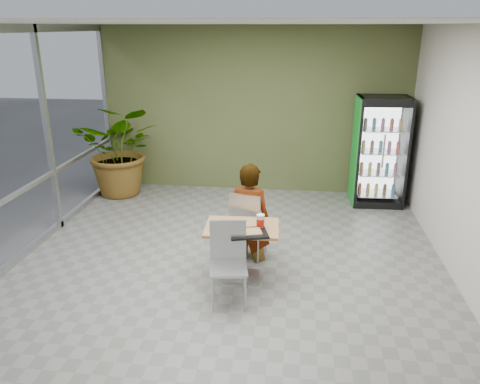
{
  "coord_description": "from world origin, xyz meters",
  "views": [
    {
      "loc": [
        0.88,
        -5.59,
        3.17
      ],
      "look_at": [
        0.12,
        0.46,
        1.0
      ],
      "focal_mm": 35.0,
      "sensor_mm": 36.0,
      "label": 1
    }
  ],
  "objects_px": {
    "dining_table": "(242,241)",
    "cafeteria_tray": "(248,233)",
    "seated_woman": "(249,221)",
    "soda_cup": "(260,222)",
    "chair_near": "(228,256)",
    "chair_far": "(247,220)",
    "potted_plant": "(122,150)",
    "beverage_fridge": "(379,152)"
  },
  "relations": [
    {
      "from": "dining_table",
      "to": "cafeteria_tray",
      "type": "relative_size",
      "value": 2.07
    },
    {
      "from": "seated_woman",
      "to": "soda_cup",
      "type": "bearing_deg",
      "value": 121.06
    },
    {
      "from": "chair_near",
      "to": "soda_cup",
      "type": "bearing_deg",
      "value": 44.55
    },
    {
      "from": "chair_far",
      "to": "potted_plant",
      "type": "bearing_deg",
      "value": -28.78
    },
    {
      "from": "chair_near",
      "to": "cafeteria_tray",
      "type": "height_order",
      "value": "chair_near"
    },
    {
      "from": "soda_cup",
      "to": "seated_woman",
      "type": "bearing_deg",
      "value": 107.8
    },
    {
      "from": "cafeteria_tray",
      "to": "beverage_fridge",
      "type": "bearing_deg",
      "value": 58.46
    },
    {
      "from": "seated_woman",
      "to": "potted_plant",
      "type": "height_order",
      "value": "potted_plant"
    },
    {
      "from": "cafeteria_tray",
      "to": "beverage_fridge",
      "type": "distance_m",
      "value": 3.93
    },
    {
      "from": "beverage_fridge",
      "to": "cafeteria_tray",
      "type": "bearing_deg",
      "value": -124.05
    },
    {
      "from": "chair_far",
      "to": "soda_cup",
      "type": "xyz_separation_m",
      "value": [
        0.23,
        -0.6,
        0.24
      ]
    },
    {
      "from": "potted_plant",
      "to": "cafeteria_tray",
      "type": "bearing_deg",
      "value": -49.04
    },
    {
      "from": "chair_far",
      "to": "chair_near",
      "type": "xyz_separation_m",
      "value": [
        -0.11,
        -1.07,
        -0.01
      ]
    },
    {
      "from": "seated_woman",
      "to": "potted_plant",
      "type": "bearing_deg",
      "value": -27.9
    },
    {
      "from": "dining_table",
      "to": "beverage_fridge",
      "type": "relative_size",
      "value": 0.48
    },
    {
      "from": "dining_table",
      "to": "chair_far",
      "type": "height_order",
      "value": "chair_far"
    },
    {
      "from": "chair_near",
      "to": "cafeteria_tray",
      "type": "bearing_deg",
      "value": 41.99
    },
    {
      "from": "potted_plant",
      "to": "chair_near",
      "type": "bearing_deg",
      "value": -53.37
    },
    {
      "from": "dining_table",
      "to": "soda_cup",
      "type": "bearing_deg",
      "value": -6.93
    },
    {
      "from": "cafeteria_tray",
      "to": "chair_near",
      "type": "bearing_deg",
      "value": -128.46
    },
    {
      "from": "beverage_fridge",
      "to": "potted_plant",
      "type": "height_order",
      "value": "beverage_fridge"
    },
    {
      "from": "dining_table",
      "to": "cafeteria_tray",
      "type": "distance_m",
      "value": 0.35
    },
    {
      "from": "beverage_fridge",
      "to": "soda_cup",
      "type": "bearing_deg",
      "value": -124.0
    },
    {
      "from": "dining_table",
      "to": "cafeteria_tray",
      "type": "height_order",
      "value": "cafeteria_tray"
    },
    {
      "from": "dining_table",
      "to": "chair_far",
      "type": "bearing_deg",
      "value": 89.42
    },
    {
      "from": "dining_table",
      "to": "chair_near",
      "type": "bearing_deg",
      "value": -101.61
    },
    {
      "from": "potted_plant",
      "to": "soda_cup",
      "type": "bearing_deg",
      "value": -45.88
    },
    {
      "from": "chair_near",
      "to": "beverage_fridge",
      "type": "height_order",
      "value": "beverage_fridge"
    },
    {
      "from": "chair_far",
      "to": "cafeteria_tray",
      "type": "relative_size",
      "value": 2.18
    },
    {
      "from": "chair_near",
      "to": "potted_plant",
      "type": "bearing_deg",
      "value": 117.08
    },
    {
      "from": "chair_near",
      "to": "soda_cup",
      "type": "relative_size",
      "value": 5.41
    },
    {
      "from": "chair_far",
      "to": "seated_woman",
      "type": "distance_m",
      "value": 0.07
    },
    {
      "from": "seated_woman",
      "to": "cafeteria_tray",
      "type": "height_order",
      "value": "seated_woman"
    },
    {
      "from": "cafeteria_tray",
      "to": "soda_cup",
      "type": "bearing_deg",
      "value": 57.64
    },
    {
      "from": "chair_far",
      "to": "chair_near",
      "type": "bearing_deg",
      "value": 97.44
    },
    {
      "from": "seated_woman",
      "to": "soda_cup",
      "type": "xyz_separation_m",
      "value": [
        0.21,
        -0.65,
        0.28
      ]
    },
    {
      "from": "dining_table",
      "to": "beverage_fridge",
      "type": "distance_m",
      "value": 3.81
    },
    {
      "from": "dining_table",
      "to": "cafeteria_tray",
      "type": "bearing_deg",
      "value": -65.43
    },
    {
      "from": "dining_table",
      "to": "soda_cup",
      "type": "relative_size",
      "value": 5.25
    },
    {
      "from": "cafeteria_tray",
      "to": "potted_plant",
      "type": "bearing_deg",
      "value": 130.96
    },
    {
      "from": "potted_plant",
      "to": "seated_woman",
      "type": "bearing_deg",
      "value": -41.15
    },
    {
      "from": "chair_near",
      "to": "potted_plant",
      "type": "height_order",
      "value": "potted_plant"
    }
  ]
}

